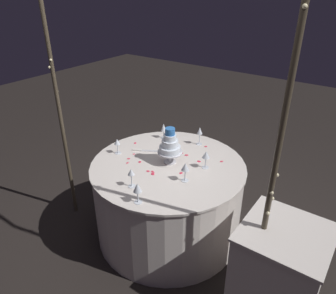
% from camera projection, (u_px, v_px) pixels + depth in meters
% --- Properties ---
extents(ground_plane, '(12.00, 12.00, 0.00)m').
position_uv_depth(ground_plane, '(168.00, 231.00, 3.15)').
color(ground_plane, black).
extents(decorative_arch, '(2.02, 0.06, 2.52)m').
position_uv_depth(decorative_arch, '(141.00, 77.00, 2.17)').
color(decorative_arch, '#473D2D').
rests_on(decorative_arch, ground).
extents(main_table, '(1.36, 1.36, 0.76)m').
position_uv_depth(main_table, '(168.00, 199.00, 2.97)').
color(main_table, silver).
rests_on(main_table, ground).
extents(side_table, '(0.55, 0.55, 0.79)m').
position_uv_depth(side_table, '(277.00, 275.00, 2.19)').
color(side_table, silver).
rests_on(side_table, ground).
extents(tiered_cake, '(0.22, 0.22, 0.33)m').
position_uv_depth(tiered_cake, '(170.00, 145.00, 2.75)').
color(tiered_cake, silver).
rests_on(tiered_cake, main_table).
extents(wine_glass_0, '(0.06, 0.06, 0.18)m').
position_uv_depth(wine_glass_0, '(200.00, 132.00, 3.07)').
color(wine_glass_0, silver).
rests_on(wine_glass_0, main_table).
extents(wine_glass_1, '(0.07, 0.07, 0.16)m').
position_uv_depth(wine_glass_1, '(185.00, 167.00, 2.51)').
color(wine_glass_1, silver).
rests_on(wine_glass_1, main_table).
extents(wine_glass_2, '(0.06, 0.06, 0.16)m').
position_uv_depth(wine_glass_2, '(206.00, 155.00, 2.69)').
color(wine_glass_2, silver).
rests_on(wine_glass_2, main_table).
extents(wine_glass_3, '(0.06, 0.06, 0.16)m').
position_uv_depth(wine_glass_3, '(137.00, 188.00, 2.26)').
color(wine_glass_3, silver).
rests_on(wine_glass_3, main_table).
extents(wine_glass_4, '(0.06, 0.06, 0.16)m').
position_uv_depth(wine_glass_4, '(164.00, 128.00, 3.21)').
color(wine_glass_4, silver).
rests_on(wine_glass_4, main_table).
extents(wine_glass_5, '(0.06, 0.06, 0.15)m').
position_uv_depth(wine_glass_5, '(117.00, 143.00, 2.92)').
color(wine_glass_5, silver).
rests_on(wine_glass_5, main_table).
extents(wine_glass_6, '(0.06, 0.06, 0.16)m').
position_uv_depth(wine_glass_6, '(131.00, 174.00, 2.44)').
color(wine_glass_6, silver).
rests_on(wine_glass_6, main_table).
extents(cake_knife, '(0.27, 0.16, 0.01)m').
position_uv_depth(cake_knife, '(146.00, 151.00, 3.01)').
color(cake_knife, silver).
rests_on(cake_knife, main_table).
extents(rose_petal_0, '(0.04, 0.04, 0.00)m').
position_uv_depth(rose_petal_0, '(182.00, 153.00, 2.96)').
color(rose_petal_0, '#E02D47').
rests_on(rose_petal_0, main_table).
extents(rose_petal_1, '(0.04, 0.03, 0.00)m').
position_uv_depth(rose_petal_1, '(176.00, 145.00, 3.12)').
color(rose_petal_1, '#E02D47').
rests_on(rose_petal_1, main_table).
extents(rose_petal_2, '(0.03, 0.03, 0.00)m').
position_uv_depth(rose_petal_2, '(134.00, 154.00, 2.95)').
color(rose_petal_2, '#E02D47').
rests_on(rose_petal_2, main_table).
extents(rose_petal_3, '(0.04, 0.04, 0.00)m').
position_uv_depth(rose_petal_3, '(135.00, 143.00, 3.15)').
color(rose_petal_3, '#E02D47').
rests_on(rose_petal_3, main_table).
extents(rose_petal_4, '(0.04, 0.04, 0.00)m').
position_uv_depth(rose_petal_4, '(222.00, 161.00, 2.83)').
color(rose_petal_4, '#E02D47').
rests_on(rose_petal_4, main_table).
extents(rose_petal_5, '(0.03, 0.04, 0.00)m').
position_uv_depth(rose_petal_5, '(181.00, 173.00, 2.66)').
color(rose_petal_5, '#E02D47').
rests_on(rose_petal_5, main_table).
extents(rose_petal_6, '(0.03, 0.03, 0.00)m').
position_uv_depth(rose_petal_6, '(152.00, 171.00, 2.69)').
color(rose_petal_6, '#E02D47').
rests_on(rose_petal_6, main_table).
extents(rose_petal_7, '(0.04, 0.03, 0.00)m').
position_uv_depth(rose_petal_7, '(129.00, 159.00, 2.88)').
color(rose_petal_7, '#E02D47').
rests_on(rose_petal_7, main_table).
extents(rose_petal_8, '(0.03, 0.03, 0.00)m').
position_uv_depth(rose_petal_8, '(148.00, 171.00, 2.69)').
color(rose_petal_8, '#E02D47').
rests_on(rose_petal_8, main_table).
extents(rose_petal_9, '(0.04, 0.04, 0.00)m').
position_uv_depth(rose_petal_9, '(206.00, 146.00, 3.09)').
color(rose_petal_9, '#E02D47').
rests_on(rose_petal_9, main_table).
extents(rose_petal_10, '(0.03, 0.04, 0.00)m').
position_uv_depth(rose_petal_10, '(153.00, 173.00, 2.66)').
color(rose_petal_10, '#E02D47').
rests_on(rose_petal_10, main_table).
extents(rose_petal_11, '(0.04, 0.04, 0.00)m').
position_uv_depth(rose_petal_11, '(140.00, 162.00, 2.83)').
color(rose_petal_11, '#E02D47').
rests_on(rose_petal_11, main_table).
extents(rose_petal_12, '(0.03, 0.03, 0.00)m').
position_uv_depth(rose_petal_12, '(153.00, 174.00, 2.65)').
color(rose_petal_12, '#E02D47').
rests_on(rose_petal_12, main_table).
extents(rose_petal_13, '(0.04, 0.03, 0.00)m').
position_uv_depth(rose_petal_13, '(199.00, 161.00, 2.83)').
color(rose_petal_13, '#E02D47').
rests_on(rose_petal_13, main_table).
extents(rose_petal_14, '(0.04, 0.04, 0.00)m').
position_uv_depth(rose_petal_14, '(186.00, 155.00, 2.93)').
color(rose_petal_14, '#E02D47').
rests_on(rose_petal_14, main_table).
extents(rose_petal_15, '(0.02, 0.03, 0.00)m').
position_uv_depth(rose_petal_15, '(127.00, 163.00, 2.81)').
color(rose_petal_15, '#E02D47').
rests_on(rose_petal_15, main_table).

